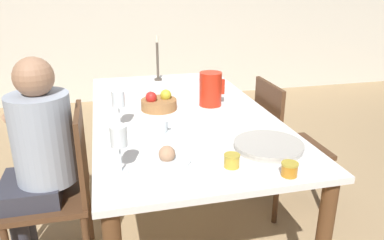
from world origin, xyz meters
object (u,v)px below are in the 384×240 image
at_px(wine_glass_juice, 119,139).
at_px(candlestick_tall, 158,63).
at_px(wine_glass_water, 118,101).
at_px(teacup_near_person, 159,128).
at_px(jam_jar_red, 232,160).
at_px(teacup_across, 144,96).
at_px(chair_opposite, 283,143).
at_px(bread_plate, 167,158).
at_px(jam_jar_amber, 290,169).
at_px(serving_tray, 268,146).
at_px(fruit_bowl, 159,103).
at_px(person_seated, 38,152).
at_px(red_pitcher, 211,89).
at_px(chair_person_side, 61,188).

relative_size(wine_glass_juice, candlestick_tall, 0.58).
bearing_deg(wine_glass_juice, candlestick_tall, 75.35).
height_order(wine_glass_water, wine_glass_juice, same).
bearing_deg(teacup_near_person, jam_jar_red, -61.90).
bearing_deg(teacup_across, chair_opposite, -16.38).
height_order(teacup_near_person, bread_plate, bread_plate).
bearing_deg(jam_jar_amber, teacup_across, 111.25).
bearing_deg(serving_tray, bread_plate, -178.03).
xyz_separation_m(chair_opposite, fruit_bowl, (-0.82, 0.06, 0.33)).
distance_m(serving_tray, jam_jar_red, 0.26).
xyz_separation_m(wine_glass_water, candlestick_tall, (0.35, 0.95, -0.01)).
height_order(person_seated, candlestick_tall, person_seated).
bearing_deg(jam_jar_amber, teacup_near_person, 127.39).
height_order(chair_opposite, red_pitcher, red_pitcher).
bearing_deg(bread_plate, fruit_bowl, 83.86).
distance_m(chair_opposite, wine_glass_juice, 1.37).
relative_size(wine_glass_water, jam_jar_red, 2.94).
bearing_deg(wine_glass_water, bread_plate, -69.24).
height_order(person_seated, red_pitcher, person_seated).
relative_size(chair_opposite, wine_glass_juice, 4.46).
height_order(chair_person_side, jam_jar_amber, chair_person_side).
distance_m(teacup_near_person, serving_tray, 0.56).
height_order(chair_opposite, person_seated, person_seated).
bearing_deg(teacup_across, wine_glass_water, -112.58).
distance_m(jam_jar_amber, jam_jar_red, 0.24).
relative_size(wine_glass_juice, bread_plate, 0.95).
height_order(wine_glass_juice, jam_jar_amber, wine_glass_juice).
bearing_deg(teacup_across, teacup_near_person, -89.29).
height_order(chair_opposite, wine_glass_juice, wine_glass_juice).
bearing_deg(jam_jar_red, candlestick_tall, 92.83).
relative_size(person_seated, wine_glass_juice, 5.82).
relative_size(person_seated, teacup_across, 7.99).
bearing_deg(red_pitcher, chair_person_side, -160.34).
relative_size(wine_glass_water, bread_plate, 0.95).
xyz_separation_m(wine_glass_juice, teacup_near_person, (0.22, 0.38, -0.12)).
height_order(teacup_near_person, serving_tray, teacup_near_person).
distance_m(wine_glass_juice, candlestick_tall, 1.51).
bearing_deg(wine_glass_water, chair_opposite, 9.74).
relative_size(chair_opposite, teacup_near_person, 6.13).
xyz_separation_m(red_pitcher, bread_plate, (-0.40, -0.71, -0.09)).
distance_m(chair_opposite, fruit_bowl, 0.89).
bearing_deg(bread_plate, person_seated, 146.45).
bearing_deg(teacup_across, candlestick_tall, 71.48).
distance_m(teacup_across, fruit_bowl, 0.21).
height_order(wine_glass_water, candlestick_tall, candlestick_tall).
height_order(wine_glass_water, fruit_bowl, wine_glass_water).
xyz_separation_m(wine_glass_juice, jam_jar_red, (0.46, -0.07, -0.12)).
height_order(serving_tray, fruit_bowl, fruit_bowl).
distance_m(person_seated, red_pitcher, 1.06).
relative_size(teacup_near_person, jam_jar_red, 2.14).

